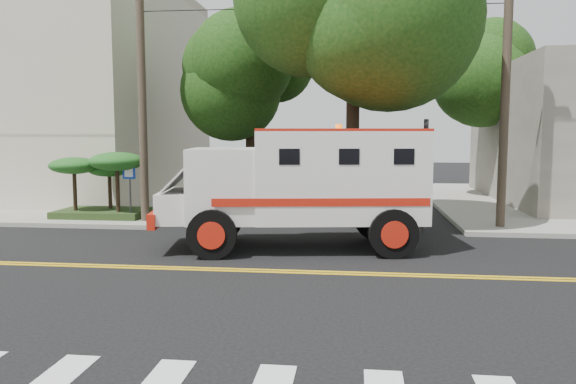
# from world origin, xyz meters

# --- Properties ---
(ground) EXTENTS (100.00, 100.00, 0.00)m
(ground) POSITION_xyz_m (0.00, 0.00, 0.00)
(ground) COLOR black
(ground) RESTS_ON ground
(sidewalk_nw) EXTENTS (17.00, 17.00, 0.15)m
(sidewalk_nw) POSITION_xyz_m (-13.50, 13.50, 0.07)
(sidewalk_nw) COLOR gray
(sidewalk_nw) RESTS_ON ground
(building_left) EXTENTS (16.00, 14.00, 10.00)m
(building_left) POSITION_xyz_m (-15.50, 15.00, 5.15)
(building_left) COLOR beige
(building_left) RESTS_ON sidewalk_nw
(utility_pole_left) EXTENTS (0.28, 0.28, 9.00)m
(utility_pole_left) POSITION_xyz_m (-5.60, 6.00, 4.50)
(utility_pole_left) COLOR #382D23
(utility_pole_left) RESTS_ON ground
(utility_pole_right) EXTENTS (0.28, 0.28, 9.00)m
(utility_pole_right) POSITION_xyz_m (6.30, 6.20, 4.50)
(utility_pole_right) COLOR #382D23
(utility_pole_right) RESTS_ON ground
(tree_main) EXTENTS (6.08, 5.70, 9.85)m
(tree_main) POSITION_xyz_m (1.94, 6.21, 7.20)
(tree_main) COLOR black
(tree_main) RESTS_ON ground
(tree_left) EXTENTS (4.48, 4.20, 7.70)m
(tree_left) POSITION_xyz_m (-2.68, 11.79, 5.73)
(tree_left) COLOR black
(tree_left) RESTS_ON ground
(tree_right) EXTENTS (4.80, 4.50, 8.20)m
(tree_right) POSITION_xyz_m (8.84, 15.77, 6.09)
(tree_right) COLOR black
(tree_right) RESTS_ON ground
(traffic_signal) EXTENTS (0.15, 0.18, 3.60)m
(traffic_signal) POSITION_xyz_m (3.80, 5.60, 2.23)
(traffic_signal) COLOR #3F3F42
(traffic_signal) RESTS_ON ground
(accessibility_sign) EXTENTS (0.45, 0.10, 2.02)m
(accessibility_sign) POSITION_xyz_m (-6.20, 6.17, 1.37)
(accessibility_sign) COLOR #3F3F42
(accessibility_sign) RESTS_ON ground
(palm_planter) EXTENTS (3.52, 2.63, 2.36)m
(palm_planter) POSITION_xyz_m (-7.44, 6.62, 1.65)
(palm_planter) COLOR #1E3314
(palm_planter) RESTS_ON sidewalk_nw
(armored_truck) EXTENTS (7.50, 3.74, 3.28)m
(armored_truck) POSITION_xyz_m (0.22, 2.71, 1.86)
(armored_truck) COLOR silver
(armored_truck) RESTS_ON ground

